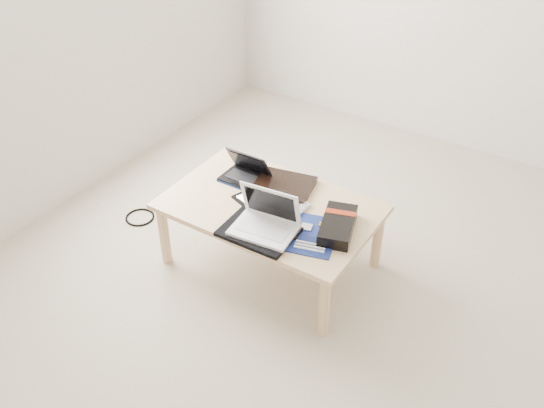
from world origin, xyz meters
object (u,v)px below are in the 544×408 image
Objects in this scene: netbook at (246,173)px; gpu_box at (338,225)px; coffee_table at (270,212)px; white_laptop at (266,221)px.

netbook is 0.76× the size of gpu_box.
netbook is (-0.25, 0.13, 0.08)m from coffee_table.
white_laptop is at bearing -146.53° from gpu_box.
gpu_box is (0.30, 0.20, -0.03)m from white_laptop.
coffee_table is 4.30× the size of netbook.
coffee_table is 0.29m from netbook.
coffee_table is at bearing -28.52° from netbook.
white_laptop is 0.98× the size of gpu_box.
white_laptop is 0.36m from gpu_box.
white_laptop is (0.10, -0.20, 0.11)m from coffee_table.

